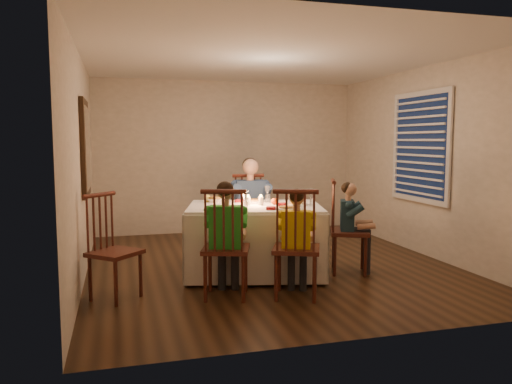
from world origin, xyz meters
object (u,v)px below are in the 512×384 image
object	(u,v)px
chair_adult	(251,257)
child_yellow	(296,297)
chair_near_left	(226,297)
chair_end	(349,272)
child_teal	(349,272)
serving_bowl	(215,200)
dining_table	(255,225)
chair_extra	(116,299)
chair_near_right	(296,297)
child_green	(226,297)
adult	(251,257)

from	to	relation	value
chair_adult	child_yellow	size ratio (longest dim) A/B	1.01
chair_near_left	chair_end	distance (m)	1.71
child_teal	serving_bowl	distance (m)	1.86
dining_table	chair_end	world-z (taller)	dining_table
chair_extra	child_yellow	bearing A→B (deg)	-60.16
chair_adult	chair_near_right	size ratio (longest dim) A/B	1.00
chair_extra	child_yellow	xyz separation A→B (m)	(1.77, -0.42, 0.00)
chair_near_left	chair_end	xyz separation A→B (m)	(1.63, 0.53, 0.00)
dining_table	child_green	distance (m)	1.10
chair_end	child_yellow	size ratio (longest dim) A/B	1.01
chair_near_left	child_green	world-z (taller)	child_green
chair_end	chair_near_left	bearing A→B (deg)	130.34
chair_adult	serving_bowl	size ratio (longest dim) A/B	5.93
chair_near_left	adult	size ratio (longest dim) A/B	0.83
chair_near_right	serving_bowl	size ratio (longest dim) A/B	5.93
child_yellow	dining_table	bearing A→B (deg)	-56.67
chair_near_left	child_yellow	distance (m)	0.71
child_yellow	serving_bowl	bearing A→B (deg)	-44.42
chair_extra	child_teal	size ratio (longest dim) A/B	0.98
chair_near_right	adult	size ratio (longest dim) A/B	0.83
chair_extra	child_green	size ratio (longest dim) A/B	0.90
chair_end	child_green	bearing A→B (deg)	130.34
serving_bowl	chair_extra	bearing A→B (deg)	-141.04
chair_end	child_green	world-z (taller)	child_green
chair_near_left	child_teal	bearing A→B (deg)	-144.07
chair_extra	serving_bowl	distance (m)	1.76
dining_table	child_teal	distance (m)	1.28
child_yellow	chair_near_left	bearing A→B (deg)	8.07
chair_end	adult	xyz separation A→B (m)	(-0.94, 1.11, 0.00)
chair_extra	child_teal	bearing A→B (deg)	-40.57
chair_near_left	child_yellow	xyz separation A→B (m)	(0.69, -0.18, 0.00)
child_yellow	serving_bowl	size ratio (longest dim) A/B	5.86
chair_end	serving_bowl	xyz separation A→B (m)	(-1.52, 0.67, 0.85)
child_teal	dining_table	bearing A→B (deg)	99.87
child_green	child_teal	size ratio (longest dim) A/B	1.09
chair_end	child_yellow	world-z (taller)	chair_end
dining_table	child_green	xyz separation A→B (m)	(-0.52, -0.78, -0.59)
chair_near_right	serving_bowl	distance (m)	1.73
chair_near_right	chair_extra	size ratio (longest dim) A/B	1.05
adult	child_green	xyz separation A→B (m)	(-0.69, -1.64, 0.00)
child_green	serving_bowl	xyz separation A→B (m)	(0.11, 1.20, 0.85)
chair_adult	adult	world-z (taller)	adult
dining_table	adult	bearing A→B (deg)	92.09
chair_end	child_yellow	distance (m)	1.18
dining_table	chair_end	distance (m)	1.28
chair_end	chair_extra	size ratio (longest dim) A/B	1.05
child_green	child_yellow	bearing A→B (deg)	-177.21
chair_extra	child_teal	distance (m)	2.73
chair_extra	child_teal	world-z (taller)	child_teal
chair_near_left	chair_end	bearing A→B (deg)	-144.07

